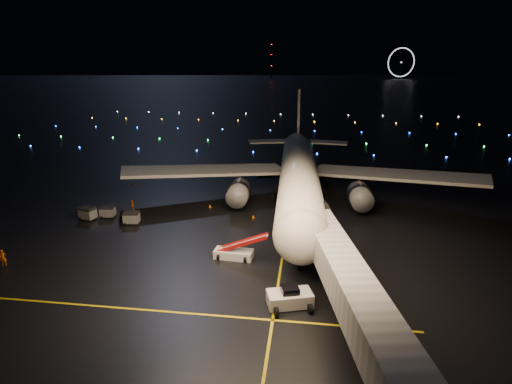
{
  "coord_description": "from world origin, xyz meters",
  "views": [
    {
      "loc": [
        14.56,
        -40.56,
        21.76
      ],
      "look_at": [
        7.57,
        12.0,
        5.0
      ],
      "focal_mm": 28.0,
      "sensor_mm": 36.0,
      "label": 1
    }
  ],
  "objects_px": {
    "belt_loader": "(233,245)",
    "baggage_cart_0": "(108,212)",
    "baggage_cart_2": "(88,213)",
    "crew_c": "(132,206)",
    "airliner": "(299,149)",
    "crew_a": "(3,258)",
    "baggage_cart_1": "(132,218)",
    "pushback_tug": "(290,296)"
  },
  "relations": [
    {
      "from": "belt_loader",
      "to": "baggage_cart_0",
      "type": "bearing_deg",
      "value": 157.45
    },
    {
      "from": "baggage_cart_2",
      "to": "crew_c",
      "type": "bearing_deg",
      "value": 53.1
    },
    {
      "from": "airliner",
      "to": "baggage_cart_2",
      "type": "distance_m",
      "value": 34.67
    },
    {
      "from": "belt_loader",
      "to": "crew_a",
      "type": "distance_m",
      "value": 26.23
    },
    {
      "from": "crew_c",
      "to": "baggage_cart_2",
      "type": "relative_size",
      "value": 0.87
    },
    {
      "from": "belt_loader",
      "to": "baggage_cart_0",
      "type": "relative_size",
      "value": 3.26
    },
    {
      "from": "belt_loader",
      "to": "baggage_cart_1",
      "type": "distance_m",
      "value": 18.75
    },
    {
      "from": "belt_loader",
      "to": "crew_c",
      "type": "bearing_deg",
      "value": 148.19
    },
    {
      "from": "baggage_cart_1",
      "to": "baggage_cart_2",
      "type": "bearing_deg",
      "value": 167.07
    },
    {
      "from": "airliner",
      "to": "baggage_cart_1",
      "type": "distance_m",
      "value": 28.96
    },
    {
      "from": "baggage_cart_1",
      "to": "pushback_tug",
      "type": "bearing_deg",
      "value": -43.85
    },
    {
      "from": "airliner",
      "to": "baggage_cart_1",
      "type": "bearing_deg",
      "value": -149.07
    },
    {
      "from": "airliner",
      "to": "crew_c",
      "type": "height_order",
      "value": "airliner"
    },
    {
      "from": "crew_c",
      "to": "baggage_cart_0",
      "type": "relative_size",
      "value": 0.94
    },
    {
      "from": "belt_loader",
      "to": "pushback_tug",
      "type": "bearing_deg",
      "value": -47.6
    },
    {
      "from": "crew_c",
      "to": "baggage_cart_0",
      "type": "height_order",
      "value": "crew_c"
    },
    {
      "from": "crew_a",
      "to": "baggage_cart_2",
      "type": "distance_m",
      "value": 14.85
    },
    {
      "from": "airliner",
      "to": "pushback_tug",
      "type": "xyz_separation_m",
      "value": [
        0.3,
        -33.04,
        -7.46
      ]
    },
    {
      "from": "crew_a",
      "to": "baggage_cart_0",
      "type": "distance_m",
      "value": 16.58
    },
    {
      "from": "belt_loader",
      "to": "baggage_cart_0",
      "type": "height_order",
      "value": "belt_loader"
    },
    {
      "from": "crew_c",
      "to": "baggage_cart_2",
      "type": "xyz_separation_m",
      "value": [
        -5.17,
        -4.04,
        -0.02
      ]
    },
    {
      "from": "pushback_tug",
      "to": "baggage_cart_2",
      "type": "bearing_deg",
      "value": 132.12
    },
    {
      "from": "belt_loader",
      "to": "baggage_cart_2",
      "type": "relative_size",
      "value": 3.01
    },
    {
      "from": "pushback_tug",
      "to": "baggage_cart_0",
      "type": "height_order",
      "value": "pushback_tug"
    },
    {
      "from": "crew_a",
      "to": "baggage_cart_2",
      "type": "relative_size",
      "value": 0.87
    },
    {
      "from": "pushback_tug",
      "to": "crew_c",
      "type": "bearing_deg",
      "value": 121.79
    },
    {
      "from": "pushback_tug",
      "to": "baggage_cart_0",
      "type": "xyz_separation_m",
      "value": [
        -28.36,
        19.72,
        -0.13
      ]
    },
    {
      "from": "pushback_tug",
      "to": "belt_loader",
      "type": "xyz_separation_m",
      "value": [
        -7.09,
        9.0,
        0.62
      ]
    },
    {
      "from": "baggage_cart_1",
      "to": "baggage_cart_2",
      "type": "xyz_separation_m",
      "value": [
        -7.16,
        0.74,
        0.04
      ]
    },
    {
      "from": "pushback_tug",
      "to": "baggage_cart_0",
      "type": "bearing_deg",
      "value": 128.21
    },
    {
      "from": "crew_a",
      "to": "baggage_cart_0",
      "type": "bearing_deg",
      "value": 47.82
    },
    {
      "from": "pushback_tug",
      "to": "baggage_cart_0",
      "type": "distance_m",
      "value": 34.54
    },
    {
      "from": "airliner",
      "to": "belt_loader",
      "type": "xyz_separation_m",
      "value": [
        -6.79,
        -24.04,
        -6.84
      ]
    },
    {
      "from": "crew_c",
      "to": "baggage_cart_1",
      "type": "height_order",
      "value": "crew_c"
    },
    {
      "from": "baggage_cart_1",
      "to": "airliner",
      "type": "bearing_deg",
      "value": 26.19
    },
    {
      "from": "crew_a",
      "to": "crew_c",
      "type": "height_order",
      "value": "crew_a"
    },
    {
      "from": "pushback_tug",
      "to": "belt_loader",
      "type": "relative_size",
      "value": 0.63
    },
    {
      "from": "belt_loader",
      "to": "baggage_cart_0",
      "type": "distance_m",
      "value": 23.83
    },
    {
      "from": "airliner",
      "to": "baggage_cart_1",
      "type": "height_order",
      "value": "airliner"
    },
    {
      "from": "airliner",
      "to": "belt_loader",
      "type": "bearing_deg",
      "value": -108.1
    },
    {
      "from": "pushback_tug",
      "to": "baggage_cart_1",
      "type": "height_order",
      "value": "pushback_tug"
    },
    {
      "from": "belt_loader",
      "to": "crew_c",
      "type": "distance_m",
      "value": 22.97
    }
  ]
}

